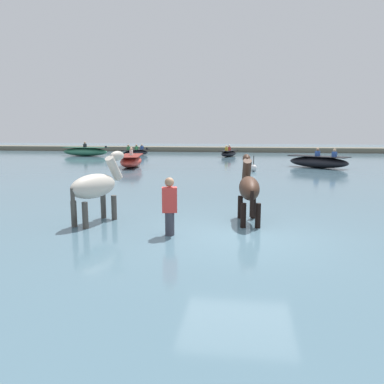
# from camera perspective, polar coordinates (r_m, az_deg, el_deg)

# --- Properties ---
(ground_plane) EXTENTS (120.00, 120.00, 0.00)m
(ground_plane) POSITION_cam_1_polar(r_m,az_deg,el_deg) (8.48, 7.00, -8.78)
(ground_plane) COLOR #666051
(water_surface) EXTENTS (90.00, 90.00, 0.37)m
(water_surface) POSITION_cam_1_polar(r_m,az_deg,el_deg) (18.23, 7.64, 1.53)
(water_surface) COLOR #476675
(water_surface) RESTS_ON ground
(horse_lead_pinto) EXTENTS (0.98, 1.90, 2.09)m
(horse_lead_pinto) POSITION_cam_1_polar(r_m,az_deg,el_deg) (9.51, -14.21, 0.62)
(horse_lead_pinto) COLOR beige
(horse_lead_pinto) RESTS_ON ground
(horse_trailing_dark_bay) EXTENTS (0.60, 1.84, 2.00)m
(horse_trailing_dark_bay) POSITION_cam_1_polar(r_m,az_deg,el_deg) (9.37, 8.53, 0.36)
(horse_trailing_dark_bay) COLOR #382319
(horse_trailing_dark_bay) RESTS_ON ground
(boat_near_starboard) EXTENTS (3.70, 3.04, 1.19)m
(boat_near_starboard) POSITION_cam_1_polar(r_m,az_deg,el_deg) (24.17, 18.45, 4.33)
(boat_near_starboard) COLOR black
(boat_near_starboard) RESTS_ON water_surface
(boat_mid_outer) EXTENTS (2.26, 2.82, 1.00)m
(boat_mid_outer) POSITION_cam_1_polar(r_m,az_deg,el_deg) (34.40, -8.45, 5.91)
(boat_mid_outer) COLOR black
(boat_mid_outer) RESTS_ON water_surface
(boat_far_inshore) EXTENTS (4.22, 1.66, 1.24)m
(boat_far_inshore) POSITION_cam_1_polar(r_m,az_deg,el_deg) (34.72, -15.76, 5.86)
(boat_far_inshore) COLOR #337556
(boat_far_inshore) RESTS_ON water_surface
(boat_distant_east) EXTENTS (1.70, 2.56, 1.01)m
(boat_distant_east) POSITION_cam_1_polar(r_m,az_deg,el_deg) (32.83, 5.54, 5.81)
(boat_distant_east) COLOR black
(boat_distant_east) RESTS_ON water_surface
(boat_far_offshore) EXTENTS (1.94, 4.18, 1.20)m
(boat_far_offshore) POSITION_cam_1_polar(r_m,az_deg,el_deg) (23.84, -9.13, 4.63)
(boat_far_offshore) COLOR #BC382D
(boat_far_offshore) RESTS_ON water_surface
(person_onlooker_left) EXTENTS (0.35, 0.26, 1.63)m
(person_onlooker_left) POSITION_cam_1_polar(r_m,az_deg,el_deg) (8.17, -3.38, -3.12)
(person_onlooker_left) COLOR #383842
(person_onlooker_left) RESTS_ON ground
(channel_buoy) EXTENTS (0.37, 0.37, 0.86)m
(channel_buoy) POSITION_cam_1_polar(r_m,az_deg,el_deg) (21.16, 9.22, 3.60)
(channel_buoy) COLOR silver
(channel_buoy) RESTS_ON water_surface
(far_shoreline) EXTENTS (80.00, 2.40, 0.85)m
(far_shoreline) POSITION_cam_1_polar(r_m,az_deg,el_deg) (40.45, 7.94, 6.09)
(far_shoreline) COLOR #605B4C
(far_shoreline) RESTS_ON ground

